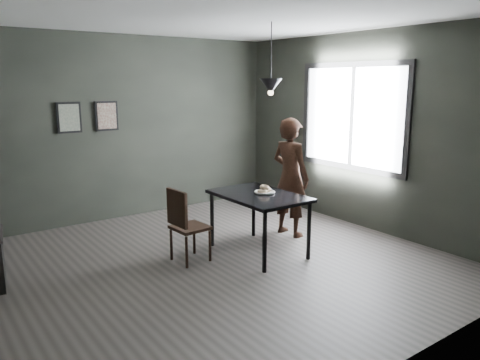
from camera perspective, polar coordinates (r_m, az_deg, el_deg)
ground at (r=5.63m, az=-2.62°, el=-10.02°), size 5.00×5.00×0.00m
back_wall at (r=7.48m, az=-13.42°, el=6.21°), size 5.00×0.10×2.80m
ceiling at (r=5.27m, az=-2.92°, el=19.49°), size 5.00×5.00×0.02m
window_assembly at (r=7.05m, az=13.48°, el=7.50°), size 0.04×1.96×1.56m
cafe_table at (r=5.76m, az=2.31°, el=-2.49°), size 0.80×1.20×0.75m
white_plate at (r=5.80m, az=3.01°, el=-1.54°), size 0.23×0.23×0.01m
donut_pile at (r=5.79m, az=3.02°, el=-1.14°), size 0.22×0.18×0.09m
woman at (r=6.44m, az=6.15°, el=0.34°), size 0.47×0.64×1.63m
wood_chair at (r=5.52m, az=-6.81°, el=-5.00°), size 0.41×0.41×0.89m
pendant_lamp at (r=5.81m, az=3.77°, el=11.37°), size 0.28×0.28×0.86m
framed_print_left at (r=7.13m, az=-20.12°, el=7.16°), size 0.34×0.04×0.44m
framed_print_right at (r=7.30m, az=-15.95°, el=7.52°), size 0.34×0.04×0.44m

